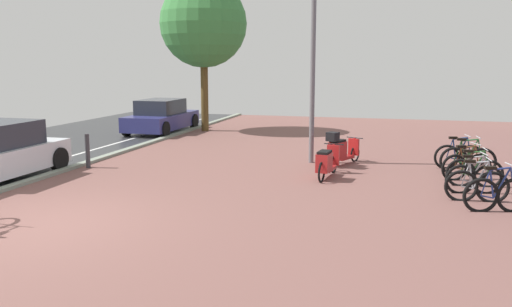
# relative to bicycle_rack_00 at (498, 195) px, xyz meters

# --- Properties ---
(ground) EXTENTS (21.00, 40.00, 0.13)m
(ground) POSITION_rel_bicycle_rack_00_xyz_m (-6.60, -3.08, -0.36)
(ground) COLOR #303133
(bicycle_rack_00) EXTENTS (1.32, 0.49, 0.97)m
(bicycle_rack_00) POSITION_rel_bicycle_rack_00_xyz_m (0.00, 0.00, 0.00)
(bicycle_rack_00) COLOR black
(bicycle_rack_00) RESTS_ON ground
(bicycle_rack_01) EXTENTS (1.30, 0.48, 0.95)m
(bicycle_rack_01) POSITION_rel_bicycle_rack_00_xyz_m (-0.28, 0.71, -0.01)
(bicycle_rack_01) COLOR black
(bicycle_rack_01) RESTS_ON ground
(bicycle_rack_02) EXTENTS (1.24, 0.47, 0.93)m
(bicycle_rack_02) POSITION_rel_bicycle_rack_00_xyz_m (-0.25, 1.42, -0.01)
(bicycle_rack_02) COLOR black
(bicycle_rack_02) RESTS_ON ground
(bicycle_rack_03) EXTENTS (1.29, 0.48, 0.93)m
(bicycle_rack_03) POSITION_rel_bicycle_rack_00_xyz_m (-0.15, 2.13, -0.01)
(bicycle_rack_03) COLOR black
(bicycle_rack_03) RESTS_ON ground
(bicycle_rack_04) EXTENTS (1.24, 0.59, 0.93)m
(bicycle_rack_04) POSITION_rel_bicycle_rack_00_xyz_m (-0.25, 2.84, -0.01)
(bicycle_rack_04) COLOR black
(bicycle_rack_04) RESTS_ON ground
(bicycle_rack_05) EXTENTS (1.42, 0.48, 1.01)m
(bicycle_rack_05) POSITION_rel_bicycle_rack_00_xyz_m (-0.14, 3.55, 0.01)
(bicycle_rack_05) COLOR black
(bicycle_rack_05) RESTS_ON ground
(bicycle_rack_06) EXTENTS (1.31, 0.47, 0.95)m
(bicycle_rack_06) POSITION_rel_bicycle_rack_00_xyz_m (-0.29, 4.26, -0.01)
(bicycle_rack_06) COLOR black
(bicycle_rack_06) RESTS_ON ground
(scooter_near) EXTENTS (0.93, 1.59, 1.01)m
(scooter_near) POSITION_rel_bicycle_rack_00_xyz_m (-3.44, 3.82, 0.11)
(scooter_near) COLOR black
(scooter_near) RESTS_ON ground
(scooter_mid) EXTENTS (0.56, 1.71, 0.80)m
(scooter_mid) POSITION_rel_bicycle_rack_00_xyz_m (-3.59, 2.10, 0.05)
(scooter_mid) COLOR black
(scooter_mid) RESTS_ON ground
(parked_car_far) EXTENTS (1.83, 4.02, 1.35)m
(parked_car_far) POSITION_rel_bicycle_rack_00_xyz_m (-11.40, 9.14, 0.29)
(parked_car_far) COLOR navy
(parked_car_far) RESTS_ON ground
(lamp_post) EXTENTS (0.20, 0.52, 5.71)m
(lamp_post) POSITION_rel_bicycle_rack_00_xyz_m (-4.30, 4.06, 2.83)
(lamp_post) COLOR slate
(lamp_post) RESTS_ON ground
(street_tree) EXTENTS (3.57, 3.57, 6.20)m
(street_tree) POSITION_rel_bicycle_rack_00_xyz_m (-9.81, 9.97, 4.06)
(street_tree) COLOR brown
(street_tree) RESTS_ON ground
(bollard_far) EXTENTS (0.12, 0.12, 0.94)m
(bollard_far) POSITION_rel_bicycle_rack_00_xyz_m (-10.08, 1.69, 0.13)
(bollard_far) COLOR #38383D
(bollard_far) RESTS_ON ground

